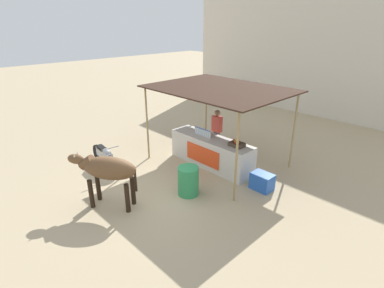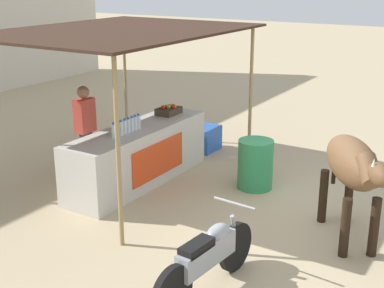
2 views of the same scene
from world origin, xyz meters
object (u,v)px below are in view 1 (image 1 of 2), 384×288
at_px(vendor_behind_counter, 217,132).
at_px(cooler_box, 262,182).
at_px(fruit_crate, 237,144).
at_px(water_barrel, 188,181).
at_px(stall_counter, 211,152).
at_px(cow, 107,170).
at_px(motorcycle_parked, 105,156).

bearing_deg(vendor_behind_counter, cooler_box, -18.82).
xyz_separation_m(fruit_crate, water_barrel, (-0.19, -1.83, -0.63)).
height_order(stall_counter, water_barrel, stall_counter).
relative_size(fruit_crate, cow, 0.26).
xyz_separation_m(cooler_box, cow, (-2.27, -3.50, 0.79)).
bearing_deg(cow, fruit_crate, 71.78).
bearing_deg(cow, water_barrel, 61.01).
relative_size(vendor_behind_counter, motorcycle_parked, 0.92).
relative_size(fruit_crate, cooler_box, 0.73).
bearing_deg(cooler_box, cow, -123.00).
bearing_deg(cow, motorcycle_parked, 154.21).
xyz_separation_m(cow, motorcycle_parked, (-2.02, 0.98, -0.60)).
xyz_separation_m(stall_counter, water_barrel, (0.79, -1.78, -0.07)).
bearing_deg(cow, cooler_box, 57.00).
bearing_deg(vendor_behind_counter, stall_counter, -59.97).
height_order(fruit_crate, cooler_box, fruit_crate).
bearing_deg(cooler_box, fruit_crate, 172.24).
bearing_deg(motorcycle_parked, water_barrel, 15.55).
xyz_separation_m(vendor_behind_counter, cow, (0.22, -4.35, 0.18)).
relative_size(water_barrel, motorcycle_parked, 0.45).
bearing_deg(cooler_box, stall_counter, 177.30).
bearing_deg(vendor_behind_counter, cow, -87.09).
xyz_separation_m(stall_counter, fruit_crate, (0.99, 0.05, 0.55)).
height_order(stall_counter, vendor_behind_counter, vendor_behind_counter).
bearing_deg(vendor_behind_counter, fruit_crate, -26.35).
bearing_deg(water_barrel, cooler_box, 53.04).
bearing_deg(cooler_box, water_barrel, -126.96).
relative_size(water_barrel, cow, 0.48).
relative_size(stall_counter, fruit_crate, 6.82).
bearing_deg(fruit_crate, vendor_behind_counter, 153.65).
bearing_deg(motorcycle_parked, cow, -25.79).
relative_size(stall_counter, motorcycle_parked, 1.67).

